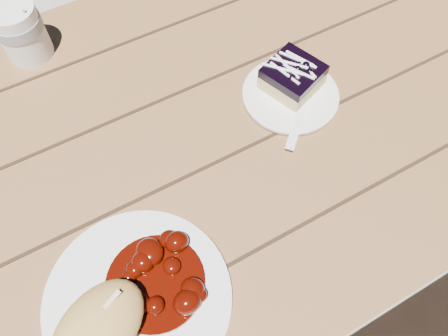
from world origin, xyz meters
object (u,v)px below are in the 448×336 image
dessert_plate (290,96)px  coffee_cup (21,32)px  picnic_table (225,159)px  main_plate (138,299)px  blueberry_cake (293,77)px  bread_roll (98,328)px

dessert_plate → coffee_cup: coffee_cup is taller
picnic_table → coffee_cup: 0.45m
main_plate → blueberry_cake: (0.39, 0.21, 0.03)m
dessert_plate → blueberry_cake: blueberry_cake is taller
picnic_table → coffee_cup: (-0.25, 0.30, 0.21)m
blueberry_cake → coffee_cup: size_ratio=1.08×
blueberry_cake → bread_roll: bearing=-172.6°
main_plate → dessert_plate: size_ratio=1.53×
main_plate → coffee_cup: coffee_cup is taller
dessert_plate → coffee_cup: (-0.37, 0.33, 0.05)m
picnic_table → bread_roll: bread_roll is taller
bread_roll → blueberry_cake: 0.50m
picnic_table → blueberry_cake: (0.13, -0.01, 0.20)m
bread_roll → coffee_cup: size_ratio=1.31×
blueberry_cake → coffee_cup: coffee_cup is taller
blueberry_cake → coffee_cup: bearing=120.3°
bread_roll → coffee_cup: (0.06, 0.55, 0.00)m
picnic_table → main_plate: size_ratio=7.92×
main_plate → coffee_cup: size_ratio=2.43×
blueberry_cake → main_plate: bearing=-171.7°
main_plate → coffee_cup: bearing=89.1°
dessert_plate → blueberry_cake: 0.03m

